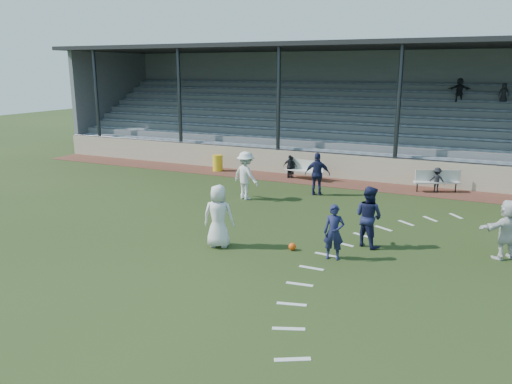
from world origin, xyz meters
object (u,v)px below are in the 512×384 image
(football, at_px, (292,247))
(player_white_lead, at_px, (219,216))
(player_navy_lead, at_px, (334,232))
(bench_left, at_px, (305,168))
(trash_bin, at_px, (218,163))
(bench_right, at_px, (437,179))

(football, height_order, player_white_lead, player_white_lead)
(football, distance_m, player_white_lead, 2.42)
(football, bearing_deg, player_navy_lead, -6.82)
(bench_left, xyz_separation_m, trash_bin, (-4.91, 0.01, -0.14))
(player_white_lead, bearing_deg, bench_left, -99.74)
(trash_bin, distance_m, player_navy_lead, 13.36)
(football, xyz_separation_m, player_navy_lead, (1.31, -0.16, 0.69))
(player_white_lead, relative_size, player_navy_lead, 1.21)
(bench_left, height_order, bench_right, same)
(trash_bin, distance_m, football, 12.37)
(trash_bin, xyz_separation_m, player_white_lead, (5.72, -10.15, 0.53))
(trash_bin, bearing_deg, player_white_lead, -60.59)
(bench_left, height_order, football, bench_left)
(bench_left, height_order, player_white_lead, player_white_lead)
(bench_left, xyz_separation_m, player_white_lead, (0.81, -10.14, 0.39))
(trash_bin, bearing_deg, football, -50.31)
(bench_left, distance_m, player_white_lead, 10.18)
(trash_bin, distance_m, player_white_lead, 11.66)
(player_white_lead, bearing_deg, bench_right, -131.92)
(bench_right, distance_m, player_navy_lead, 9.95)
(player_white_lead, bearing_deg, football, -177.94)
(bench_left, relative_size, player_white_lead, 1.05)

